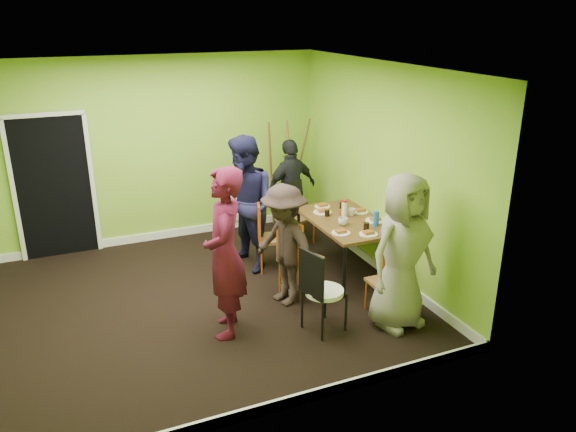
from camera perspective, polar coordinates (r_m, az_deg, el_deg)
name	(u,v)px	position (r m, az deg, el deg)	size (l,w,h in m)	color
ground	(202,301)	(7.10, -8.73, -8.56)	(5.00, 5.00, 0.00)	black
room_walls	(195,226)	(6.72, -9.46, -1.02)	(5.04, 4.54, 2.82)	#80B92F
dining_table	(346,223)	(7.58, 5.93, -0.73)	(0.90, 1.50, 0.75)	black
chair_left_far	(267,232)	(7.64, -2.17, -1.66)	(0.50, 0.49, 0.97)	#CB5113
chair_left_near	(296,254)	(6.88, 0.82, -3.84)	(0.57, 0.57, 1.04)	#CB5113
chair_back_end	(293,200)	(8.57, 0.47, 1.69)	(0.50, 0.55, 0.94)	#CB5113
chair_front_end	(388,278)	(6.61, 10.14, -6.27)	(0.35, 0.36, 0.85)	#CB5113
chair_bentwood	(320,287)	(6.18, 3.24, -7.22)	(0.48, 0.47, 0.99)	black
easel	(287,176)	(9.00, -0.13, 4.13)	(0.73, 0.68, 1.81)	brown
plate_near_left	(322,212)	(7.78, 3.51, 0.40)	(0.25, 0.25, 0.01)	white
plate_near_right	(341,233)	(7.08, 5.39, -1.72)	(0.24, 0.24, 0.01)	white
plate_far_back	(322,206)	(8.01, 3.51, 0.98)	(0.22, 0.22, 0.01)	white
plate_far_front	(368,234)	(7.08, 8.17, -1.83)	(0.23, 0.23, 0.01)	white
plate_wall_back	(360,212)	(7.85, 7.37, 0.44)	(0.22, 0.22, 0.01)	white
plate_wall_front	(375,221)	(7.55, 8.87, -0.46)	(0.27, 0.27, 0.01)	white
thermos	(344,209)	(7.61, 5.74, 0.67)	(0.07, 0.07, 0.21)	white
blue_bottle	(376,219)	(7.34, 8.94, -0.27)	(0.07, 0.07, 0.20)	blue
orange_bottle	(340,212)	(7.69, 5.30, 0.37)	(0.03, 0.03, 0.08)	#CB5113
glass_mid	(327,213)	(7.64, 4.01, 0.30)	(0.07, 0.07, 0.08)	black
glass_back	(342,206)	(7.93, 5.50, 1.07)	(0.07, 0.07, 0.10)	black
glass_front	(366,226)	(7.21, 7.97, -1.05)	(0.07, 0.07, 0.10)	black
cup_a	(343,221)	(7.33, 5.62, -0.56)	(0.13, 0.13, 0.10)	white
cup_b	(352,212)	(7.69, 6.48, 0.40)	(0.11, 0.11, 0.10)	white
person_standing	(225,253)	(6.03, -6.43, -3.79)	(0.69, 0.45, 1.90)	#4F0D25
person_left_far	(246,205)	(7.55, -4.33, 1.15)	(0.90, 0.70, 1.86)	#161637
person_left_near	(284,245)	(6.70, -0.39, -2.98)	(0.97, 0.56, 1.51)	black
person_back_end	(291,189)	(8.73, 0.31, 2.81)	(0.91, 0.38, 1.55)	black
person_front_end	(402,252)	(6.29, 11.54, -3.61)	(0.87, 0.57, 1.79)	gray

